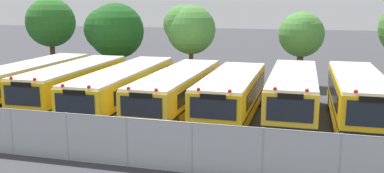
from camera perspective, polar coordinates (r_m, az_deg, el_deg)
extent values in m
plane|color=#38383D|center=(24.13, -2.02, -3.62)|extent=(160.00, 160.00, 0.00)
cube|color=yellow|center=(28.15, -21.29, 0.60)|extent=(2.51, 11.41, 2.02)
cube|color=white|center=(27.99, -21.45, 2.76)|extent=(2.46, 11.18, 0.12)
cube|color=black|center=(27.66, -18.93, 1.27)|extent=(0.14, 8.88, 0.73)
cube|color=black|center=(29.05, -22.94, 1.44)|extent=(0.14, 8.88, 0.73)
cube|color=black|center=(28.23, -21.23, -0.20)|extent=(2.53, 11.52, 0.10)
cylinder|color=black|center=(30.95, -15.43, 0.27)|extent=(0.29, 1.00, 1.00)
cylinder|color=black|center=(32.04, -18.70, 0.44)|extent=(0.29, 1.00, 1.00)
cube|color=yellow|center=(26.32, -15.65, 0.31)|extent=(2.58, 10.10, 2.06)
cube|color=white|center=(26.14, -15.78, 2.65)|extent=(2.53, 9.90, 0.12)
cube|color=black|center=(22.34, -21.97, -4.28)|extent=(2.46, 0.20, 0.36)
cube|color=black|center=(22.10, -22.13, -1.19)|extent=(1.97, 0.09, 0.99)
cube|color=black|center=(25.94, -13.01, 1.02)|extent=(0.18, 7.85, 0.74)
cube|color=black|center=(27.13, -17.63, 1.22)|extent=(0.18, 7.85, 0.74)
cube|color=black|center=(26.40, -15.60, -0.57)|extent=(2.61, 10.20, 0.10)
sphere|color=red|center=(21.70, -20.62, 0.91)|extent=(0.18, 0.18, 0.18)
sphere|color=red|center=(22.48, -23.40, 1.04)|extent=(0.18, 0.18, 0.18)
cube|color=black|center=(21.99, -22.26, 0.23)|extent=(1.08, 0.10, 0.24)
cylinder|color=black|center=(22.94, -17.67, -3.67)|extent=(0.30, 1.00, 1.00)
cylinder|color=black|center=(24.11, -21.99, -3.25)|extent=(0.30, 1.00, 1.00)
cylinder|color=black|center=(28.83, -10.57, -0.31)|extent=(0.30, 1.00, 1.00)
cylinder|color=black|center=(29.76, -14.30, -0.11)|extent=(0.30, 1.00, 1.00)
cube|color=yellow|center=(24.70, -9.10, -0.18)|extent=(2.55, 11.40, 2.01)
cube|color=white|center=(24.52, -9.17, 2.26)|extent=(2.50, 11.17, 0.12)
cube|color=black|center=(19.91, -15.56, -5.71)|extent=(2.43, 0.19, 0.36)
cube|color=black|center=(19.65, -15.67, -2.36)|extent=(1.96, 0.09, 0.96)
cube|color=black|center=(24.47, -6.23, 0.55)|extent=(0.17, 8.86, 0.72)
cube|color=black|center=(25.41, -11.37, 0.80)|extent=(0.17, 8.86, 0.72)
cube|color=black|center=(24.79, -9.07, -1.09)|extent=(2.57, 11.51, 0.10)
sphere|color=red|center=(19.31, -13.86, -0.07)|extent=(0.18, 0.18, 0.18)
sphere|color=red|center=(19.96, -17.19, 0.12)|extent=(0.18, 0.18, 0.18)
cube|color=black|center=(19.52, -15.77, -0.82)|extent=(1.07, 0.10, 0.24)
cylinder|color=black|center=(20.70, -11.00, -4.94)|extent=(0.29, 1.00, 1.00)
cylinder|color=black|center=(21.65, -16.07, -4.45)|extent=(0.29, 1.00, 1.00)
cylinder|color=black|center=(28.07, -3.95, -0.46)|extent=(0.29, 1.00, 1.00)
cylinder|color=black|center=(28.78, -7.94, -0.25)|extent=(0.29, 1.00, 1.00)
cube|color=yellow|center=(23.78, -1.90, -0.58)|extent=(2.60, 10.76, 1.94)
cube|color=white|center=(23.59, -1.92, 1.86)|extent=(2.54, 10.54, 0.12)
cube|color=black|center=(19.05, -6.92, -6.15)|extent=(2.47, 0.20, 0.36)
cube|color=black|center=(18.78, -6.94, -2.80)|extent=(1.99, 0.09, 0.93)
cube|color=black|center=(23.66, 1.16, 0.13)|extent=(0.18, 8.36, 0.70)
cube|color=black|center=(24.39, -4.44, 0.44)|extent=(0.18, 8.36, 0.70)
cube|color=black|center=(23.86, -1.89, -1.49)|extent=(2.62, 10.87, 0.10)
sphere|color=red|center=(18.52, -4.89, -0.49)|extent=(0.18, 0.18, 0.18)
sphere|color=red|center=(19.03, -8.65, -0.26)|extent=(0.18, 0.18, 0.18)
cube|color=black|center=(18.66, -6.99, -1.26)|extent=(1.09, 0.10, 0.24)
cylinder|color=black|center=(20.01, -2.44, -5.30)|extent=(0.30, 1.00, 1.00)
cylinder|color=black|center=(20.76, -8.08, -4.79)|extent=(0.30, 1.00, 1.00)
cylinder|color=black|center=(27.03, 2.59, -0.90)|extent=(0.30, 1.00, 1.00)
cylinder|color=black|center=(27.59, -1.74, -0.65)|extent=(0.30, 1.00, 1.00)
cube|color=yellow|center=(22.92, 5.47, -1.04)|extent=(2.63, 9.47, 1.96)
cube|color=white|center=(22.72, 5.52, 1.52)|extent=(2.58, 9.28, 0.12)
cube|color=black|center=(18.58, 2.78, -6.53)|extent=(2.59, 0.19, 0.36)
cube|color=black|center=(18.31, 2.85, -3.04)|extent=(2.08, 0.08, 0.94)
cube|color=black|center=(22.96, 8.78, -0.30)|extent=(0.11, 7.37, 0.71)
cube|color=black|center=(23.39, 2.50, 0.04)|extent=(0.11, 7.37, 0.71)
cube|color=black|center=(23.01, 5.45, -2.00)|extent=(2.66, 9.57, 0.10)
sphere|color=red|center=(18.16, 5.15, -0.64)|extent=(0.18, 0.18, 0.18)
sphere|color=red|center=(18.45, 0.88, -0.40)|extent=(0.18, 0.18, 0.18)
cube|color=black|center=(18.18, 2.86, -1.43)|extent=(1.14, 0.09, 0.24)
cylinder|color=black|center=(19.78, 6.94, -5.58)|extent=(0.29, 1.00, 1.00)
cylinder|color=black|center=(20.22, 0.58, -5.12)|extent=(0.29, 1.00, 1.00)
cylinder|color=black|center=(25.77, 9.06, -1.64)|extent=(0.29, 1.00, 1.00)
cylinder|color=black|center=(26.11, 4.13, -1.36)|extent=(0.29, 1.00, 1.00)
cube|color=yellow|center=(22.99, 13.55, -1.05)|extent=(2.38, 9.91, 2.14)
cube|color=white|center=(22.78, 13.68, 1.73)|extent=(2.33, 9.72, 0.12)
cube|color=black|center=(18.36, 12.97, -7.04)|extent=(2.42, 0.16, 0.36)
cube|color=black|center=(18.06, 13.15, -3.14)|extent=(1.94, 0.06, 1.03)
cube|color=black|center=(23.22, 16.58, -0.22)|extent=(0.05, 7.73, 0.77)
cube|color=black|center=(23.27, 10.65, 0.08)|extent=(0.05, 7.73, 0.77)
cube|color=black|center=(23.08, 13.50, -2.09)|extent=(2.40, 10.01, 0.10)
sphere|color=red|center=(18.03, 15.36, -0.51)|extent=(0.18, 0.18, 0.18)
sphere|color=red|center=(18.06, 11.23, -0.30)|extent=(0.18, 0.18, 0.18)
cube|color=black|center=(17.91, 13.23, -1.34)|extent=(1.07, 0.08, 0.24)
cylinder|color=black|center=(19.78, 16.17, -5.96)|extent=(0.28, 1.00, 1.00)
cylinder|color=black|center=(19.83, 10.10, -5.63)|extent=(0.28, 1.00, 1.00)
cylinder|color=black|center=(26.27, 15.94, -1.69)|extent=(0.28, 1.00, 1.00)
cylinder|color=black|center=(26.31, 11.39, -1.46)|extent=(0.28, 1.00, 1.00)
cube|color=yellow|center=(23.06, 21.53, -1.43)|extent=(2.41, 9.73, 2.20)
cube|color=white|center=(22.84, 21.74, 1.41)|extent=(2.36, 9.54, 0.12)
cube|color=black|center=(18.57, 22.99, -7.47)|extent=(2.44, 0.16, 0.36)
cube|color=black|center=(18.25, 23.29, -3.50)|extent=(1.96, 0.06, 1.05)
cube|color=black|center=(23.45, 24.46, -0.57)|extent=(0.05, 7.59, 0.79)
cube|color=black|center=(23.16, 18.54, -0.28)|extent=(0.05, 7.59, 0.79)
cube|color=black|center=(23.15, 21.46, -2.49)|extent=(2.43, 9.83, 0.10)
sphere|color=red|center=(18.14, 21.38, -0.65)|extent=(0.18, 0.18, 0.18)
cube|color=black|center=(18.11, 23.44, -1.67)|extent=(1.07, 0.08, 0.24)
cylinder|color=black|center=(19.84, 19.39, -6.10)|extent=(0.28, 1.00, 1.00)
cylinder|color=black|center=(26.36, 22.94, -2.12)|extent=(0.28, 1.00, 1.00)
cylinder|color=black|center=(26.14, 18.36, -1.90)|extent=(0.28, 1.00, 1.00)
cylinder|color=#4C3823|center=(39.52, -18.39, 3.83)|extent=(0.44, 0.44, 2.91)
sphere|color=#286623|center=(39.27, -18.67, 8.27)|extent=(4.30, 4.30, 4.30)
sphere|color=#286623|center=(39.67, -18.91, 8.04)|extent=(3.07, 3.07, 3.07)
cylinder|color=#4C3823|center=(35.97, -10.13, 2.95)|extent=(0.42, 0.42, 2.18)
sphere|color=#1E561E|center=(35.68, -10.29, 7.45)|extent=(4.64, 4.64, 4.64)
sphere|color=#1E561E|center=(35.74, -11.63, 7.64)|extent=(3.60, 3.60, 3.60)
cylinder|color=#4C3823|center=(32.32, -0.12, 2.77)|extent=(0.34, 0.34, 2.82)
sphere|color=#478438|center=(32.02, -0.12, 7.74)|extent=(3.72, 3.72, 3.72)
sphere|color=#478438|center=(32.16, -1.37, 8.49)|extent=(2.85, 2.85, 2.85)
cylinder|color=#4C3823|center=(32.44, 14.42, 2.32)|extent=(0.47, 0.47, 2.68)
sphere|color=#478438|center=(32.15, 14.65, 6.88)|extent=(3.34, 3.34, 3.34)
sphere|color=#478438|center=(31.82, 14.83, 7.50)|extent=(2.44, 2.44, 2.44)
cylinder|color=#9EA0A3|center=(18.93, -23.29, -5.66)|extent=(0.07, 0.07, 1.99)
cylinder|color=#9EA0A3|center=(17.49, -16.61, -6.56)|extent=(0.07, 0.07, 1.99)
cylinder|color=#9EA0A3|center=(16.33, -8.82, -7.49)|extent=(0.07, 0.07, 1.99)
cylinder|color=#9EA0A3|center=(15.51, 0.00, -8.38)|extent=(0.07, 0.07, 1.99)
cylinder|color=#9EA0A3|center=(15.09, 9.59, -9.12)|extent=(0.07, 0.07, 1.99)
cylinder|color=#9EA0A3|center=(15.10, 19.47, -9.61)|extent=(0.07, 0.07, 1.99)
cube|color=#ADB2B7|center=(16.33, -8.82, -7.49)|extent=(25.70, 0.02, 1.95)
cylinder|color=#9EA0A3|center=(16.05, -8.93, -4.23)|extent=(25.70, 0.04, 0.04)
cone|color=#EA5914|center=(17.88, -4.24, -8.09)|extent=(0.44, 0.44, 0.58)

